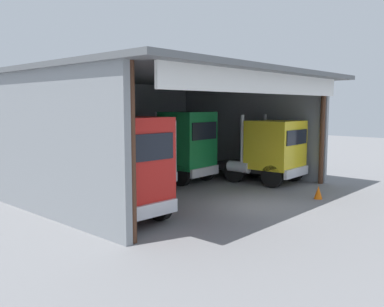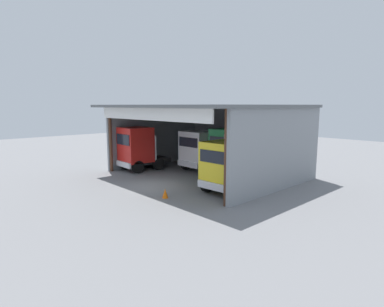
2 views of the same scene
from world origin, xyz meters
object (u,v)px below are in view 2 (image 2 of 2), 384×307
(oil_drum, at_px, (207,159))
(tool_cart, at_px, (237,164))
(truck_green_center_bay, at_px, (231,152))
(truck_yellow_center_left_bay, at_px, (229,166))
(truck_red_right_bay, at_px, (138,148))
(truck_white_yard_outside, at_px, (201,149))
(traffic_cone, at_px, (165,193))

(oil_drum, height_order, tool_cart, tool_cart)
(truck_green_center_bay, bearing_deg, truck_yellow_center_left_bay, 124.88)
(truck_red_right_bay, distance_m, truck_white_yard_outside, 5.29)
(truck_red_right_bay, bearing_deg, truck_green_center_bay, -149.44)
(truck_white_yard_outside, relative_size, truck_green_center_bay, 0.91)
(truck_white_yard_outside, bearing_deg, oil_drum, -53.55)
(oil_drum, bearing_deg, traffic_cone, -58.00)
(truck_red_right_bay, height_order, truck_white_yard_outside, truck_red_right_bay)
(oil_drum, bearing_deg, tool_cart, -3.72)
(tool_cart, bearing_deg, traffic_cone, -76.24)
(tool_cart, height_order, traffic_cone, tool_cart)
(oil_drum, xyz_separation_m, traffic_cone, (6.07, -9.71, -0.18))
(truck_white_yard_outside, xyz_separation_m, truck_green_center_bay, (3.25, -0.02, 0.10))
(truck_green_center_bay, relative_size, oil_drum, 5.30)
(truck_yellow_center_left_bay, height_order, oil_drum, truck_yellow_center_left_bay)
(truck_red_right_bay, height_order, truck_green_center_bay, truck_green_center_bay)
(truck_white_yard_outside, xyz_separation_m, tool_cart, (1.88, 2.35, -1.29))
(truck_white_yard_outside, height_order, traffic_cone, truck_white_yard_outside)
(truck_green_center_bay, height_order, truck_yellow_center_left_bay, truck_green_center_bay)
(truck_green_center_bay, distance_m, oil_drum, 5.92)
(truck_green_center_bay, distance_m, truck_yellow_center_left_bay, 4.52)
(truck_red_right_bay, bearing_deg, truck_white_yard_outside, -132.15)
(truck_yellow_center_left_bay, height_order, tool_cart, truck_yellow_center_left_bay)
(oil_drum, xyz_separation_m, tool_cart, (3.75, -0.24, 0.04))
(truck_green_center_bay, distance_m, tool_cart, 3.07)
(truck_green_center_bay, bearing_deg, oil_drum, -30.18)
(tool_cart, distance_m, traffic_cone, 9.75)
(traffic_cone, bearing_deg, truck_red_right_bay, 157.17)
(truck_white_yard_outside, relative_size, truck_yellow_center_left_bay, 0.93)
(truck_white_yard_outside, bearing_deg, truck_green_center_bay, -179.64)
(oil_drum, distance_m, traffic_cone, 11.45)
(truck_white_yard_outside, distance_m, oil_drum, 3.46)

